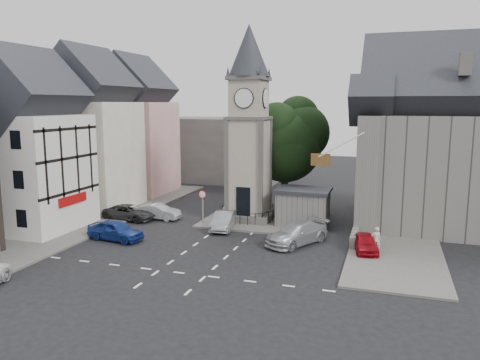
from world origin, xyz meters
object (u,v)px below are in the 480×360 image
(clock_tower, at_px, (249,125))
(car_west_blue, at_px, (116,230))
(stone_shelter, at_px, (303,207))
(pedestrian, at_px, (376,240))
(car_east_red, at_px, (365,243))

(clock_tower, distance_m, car_west_blue, 13.71)
(stone_shelter, relative_size, pedestrian, 2.41)
(stone_shelter, distance_m, car_west_blue, 14.86)
(clock_tower, distance_m, pedestrian, 14.26)
(pedestrian, bearing_deg, clock_tower, -44.95)
(clock_tower, distance_m, car_east_red, 13.91)
(car_west_blue, bearing_deg, clock_tower, -33.23)
(stone_shelter, relative_size, car_west_blue, 1.00)
(clock_tower, height_order, pedestrian, clock_tower)
(car_west_blue, bearing_deg, stone_shelter, -48.75)
(car_east_red, bearing_deg, pedestrian, -6.07)
(stone_shelter, distance_m, pedestrian, 8.11)
(stone_shelter, bearing_deg, pedestrian, -42.85)
(clock_tower, relative_size, pedestrian, 9.11)
(car_east_red, bearing_deg, stone_shelter, 121.96)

